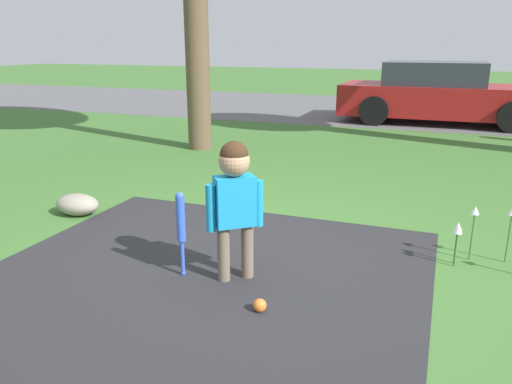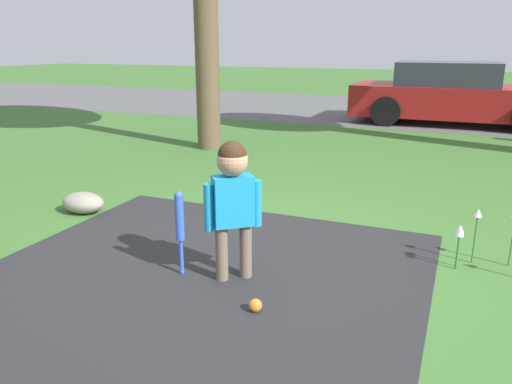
{
  "view_description": "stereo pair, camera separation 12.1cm",
  "coord_description": "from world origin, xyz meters",
  "views": [
    {
      "loc": [
        1.27,
        -3.35,
        1.59
      ],
      "look_at": [
        0.0,
        -0.01,
        0.52
      ],
      "focal_mm": 35.0,
      "sensor_mm": 36.0,
      "label": 1
    },
    {
      "loc": [
        1.38,
        -3.3,
        1.59
      ],
      "look_at": [
        0.0,
        -0.01,
        0.52
      ],
      "focal_mm": 35.0,
      "sensor_mm": 36.0,
      "label": 2
    }
  ],
  "objects": [
    {
      "name": "ground_plane",
      "position": [
        0.0,
        0.0,
        0.0
      ],
      "size": [
        60.0,
        60.0,
        0.0
      ],
      "primitive_type": "plane",
      "color": "#3D6B2D"
    },
    {
      "name": "street_strip",
      "position": [
        0.0,
        9.49,
        0.0
      ],
      "size": [
        40.0,
        6.0,
        0.01
      ],
      "color": "#59595B",
      "rests_on": "ground"
    },
    {
      "name": "child",
      "position": [
        0.0,
        -0.41,
        0.64
      ],
      "size": [
        0.33,
        0.28,
        0.98
      ],
      "rotation": [
        0.0,
        0.0,
        0.68
      ],
      "color": "#6B5B4C",
      "rests_on": "ground"
    },
    {
      "name": "baseball_bat",
      "position": [
        -0.37,
        -0.49,
        0.4
      ],
      "size": [
        0.06,
        0.06,
        0.62
      ],
      "color": "blue",
      "rests_on": "ground"
    },
    {
      "name": "sports_ball",
      "position": [
        0.32,
        -0.77,
        0.04
      ],
      "size": [
        0.08,
        0.08,
        0.08
      ],
      "color": "orange",
      "rests_on": "ground"
    },
    {
      "name": "parked_car",
      "position": [
        1.13,
        7.75,
        0.59
      ],
      "size": [
        4.09,
        1.9,
        1.24
      ],
      "rotation": [
        0.0,
        0.0,
        -0.0
      ],
      "color": "maroon",
      "rests_on": "ground"
    },
    {
      "name": "flower_bed",
      "position": [
        1.62,
        0.45,
        0.3
      ],
      "size": [
        0.47,
        0.27,
        0.44
      ],
      "color": "#38702D",
      "rests_on": "ground"
    },
    {
      "name": "edging_rock",
      "position": [
        -1.97,
        0.31,
        0.1
      ],
      "size": [
        0.44,
        0.3,
        0.2
      ],
      "color": "gray",
      "rests_on": "ground"
    }
  ]
}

